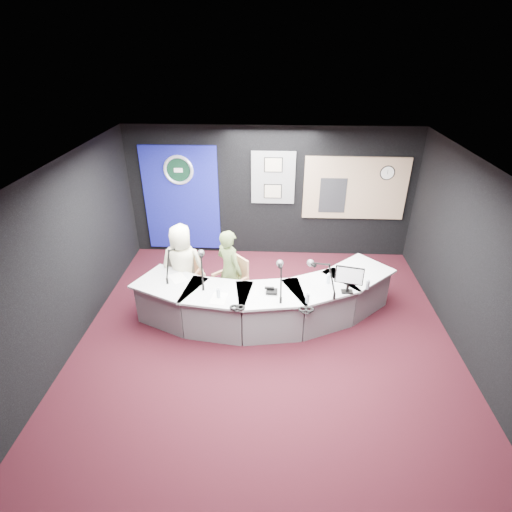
{
  "coord_description": "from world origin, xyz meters",
  "views": [
    {
      "loc": [
        0.08,
        -5.01,
        4.31
      ],
      "look_at": [
        -0.2,
        0.8,
        1.1
      ],
      "focal_mm": 28.0,
      "sensor_mm": 36.0,
      "label": 1
    }
  ],
  "objects_px": {
    "armchair_right": "(230,285)",
    "broadcast_desk": "(264,301)",
    "person_man": "(183,266)",
    "person_woman": "(230,270)",
    "armchair_left": "(184,279)"
  },
  "relations": [
    {
      "from": "broadcast_desk",
      "to": "person_woman",
      "type": "xyz_separation_m",
      "value": [
        -0.61,
        0.34,
        0.38
      ]
    },
    {
      "from": "broadcast_desk",
      "to": "person_man",
      "type": "distance_m",
      "value": 1.56
    },
    {
      "from": "armchair_right",
      "to": "person_man",
      "type": "xyz_separation_m",
      "value": [
        -0.83,
        0.07,
        0.33
      ]
    },
    {
      "from": "armchair_right",
      "to": "person_woman",
      "type": "relative_size",
      "value": 0.59
    },
    {
      "from": "broadcast_desk",
      "to": "armchair_right",
      "type": "bearing_deg",
      "value": 151.28
    },
    {
      "from": "broadcast_desk",
      "to": "armchair_right",
      "type": "distance_m",
      "value": 0.7
    },
    {
      "from": "armchair_right",
      "to": "person_man",
      "type": "distance_m",
      "value": 0.9
    },
    {
      "from": "armchair_left",
      "to": "armchair_right",
      "type": "height_order",
      "value": "armchair_left"
    },
    {
      "from": "armchair_left",
      "to": "broadcast_desk",
      "type": "bearing_deg",
      "value": -3.66
    },
    {
      "from": "armchair_right",
      "to": "person_woman",
      "type": "height_order",
      "value": "person_woman"
    },
    {
      "from": "person_woman",
      "to": "armchair_left",
      "type": "bearing_deg",
      "value": 37.18
    },
    {
      "from": "broadcast_desk",
      "to": "armchair_left",
      "type": "height_order",
      "value": "armchair_left"
    },
    {
      "from": "armchair_left",
      "to": "armchair_right",
      "type": "xyz_separation_m",
      "value": [
        0.83,
        -0.07,
        -0.06
      ]
    },
    {
      "from": "armchair_right",
      "to": "broadcast_desk",
      "type": "bearing_deg",
      "value": 18.52
    },
    {
      "from": "armchair_right",
      "to": "person_woman",
      "type": "distance_m",
      "value": 0.31
    }
  ]
}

